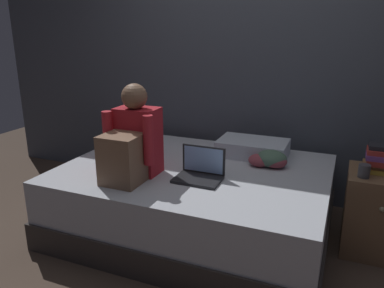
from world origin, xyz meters
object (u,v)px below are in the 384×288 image
object	(u,v)px
pillow	(253,148)
book_stack	(381,159)
bed	(195,199)
mug	(364,171)
laptop	(200,171)
clothes_pile	(269,159)
person_sitting	(132,143)
nightstand	(378,213)

from	to	relation	value
pillow	book_stack	distance (m)	0.97
bed	mug	bearing A→B (deg)	4.91
laptop	clothes_pile	distance (m)	0.60
person_sitting	pillow	size ratio (longest dim) A/B	1.17
person_sitting	book_stack	xyz separation A→B (m)	(1.61, 0.58, -0.09)
bed	mug	size ratio (longest dim) A/B	22.22
book_stack	clothes_pile	world-z (taller)	book_stack
pillow	mug	xyz separation A→B (m)	(0.84, -0.35, 0.04)
mug	nightstand	bearing A→B (deg)	42.69
bed	pillow	distance (m)	0.65
mug	pillow	bearing A→B (deg)	157.31
laptop	mug	size ratio (longest dim) A/B	3.56
book_stack	clothes_pile	bearing A→B (deg)	179.33
person_sitting	laptop	size ratio (longest dim) A/B	2.05
book_stack	mug	bearing A→B (deg)	-125.80
nightstand	laptop	xyz separation A→B (m)	(-1.18, -0.41, 0.28)
pillow	clothes_pile	bearing A→B (deg)	-47.96
laptop	clothes_pile	world-z (taller)	laptop
person_sitting	mug	world-z (taller)	person_sitting
clothes_pile	nightstand	bearing A→B (deg)	-2.34
book_stack	clothes_pile	xyz separation A→B (m)	(-0.76, 0.01, -0.10)
bed	book_stack	xyz separation A→B (m)	(1.27, 0.24, 0.42)
nightstand	person_sitting	bearing A→B (deg)	-161.35
nightstand	book_stack	xyz separation A→B (m)	(-0.03, 0.02, 0.39)
person_sitting	laptop	world-z (taller)	person_sitting
mug	clothes_pile	bearing A→B (deg)	166.99
laptop	pillow	distance (m)	0.68
nightstand	laptop	world-z (taller)	laptop
clothes_pile	pillow	bearing A→B (deg)	132.04
mug	clothes_pile	size ratio (longest dim) A/B	0.31
person_sitting	laptop	bearing A→B (deg)	16.98
laptop	person_sitting	bearing A→B (deg)	-163.02
bed	book_stack	distance (m)	1.36
bed	laptop	world-z (taller)	laptop
pillow	laptop	bearing A→B (deg)	-108.61
pillow	clothes_pile	size ratio (longest dim) A/B	1.92
person_sitting	book_stack	bearing A→B (deg)	19.67
person_sitting	laptop	distance (m)	0.52
nightstand	pillow	xyz separation A→B (m)	(-0.97, 0.23, 0.29)
bed	clothes_pile	distance (m)	0.65
laptop	book_stack	size ratio (longest dim) A/B	1.48
laptop	clothes_pile	bearing A→B (deg)	48.49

